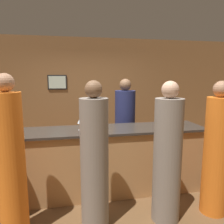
# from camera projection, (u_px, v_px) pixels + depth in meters

# --- Properties ---
(ground_plane) EXTENTS (14.00, 14.00, 0.00)m
(ground_plane) POSITION_uv_depth(u_px,v_px,m) (98.00, 191.00, 3.61)
(ground_plane) COLOR brown
(back_wall) EXTENTS (8.00, 0.08, 2.80)m
(back_wall) POSITION_uv_depth(u_px,v_px,m) (86.00, 96.00, 5.37)
(back_wall) COLOR brown
(back_wall) RESTS_ON ground_plane
(bar_counter) EXTENTS (3.50, 0.72, 1.06)m
(bar_counter) POSITION_uv_depth(u_px,v_px,m) (98.00, 161.00, 3.53)
(bar_counter) COLOR #B27F4C
(bar_counter) RESTS_ON ground_plane
(bartender) EXTENTS (0.39, 0.39, 1.84)m
(bartender) POSITION_uv_depth(u_px,v_px,m) (125.00, 130.00, 4.31)
(bartender) COLOR #1E234C
(bartender) RESTS_ON ground_plane
(guest_0) EXTENTS (0.32, 0.32, 1.92)m
(guest_0) POSITION_uv_depth(u_px,v_px,m) (11.00, 164.00, 2.47)
(guest_0) COLOR orange
(guest_0) RESTS_ON ground_plane
(guest_1) EXTENTS (0.34, 0.34, 1.83)m
(guest_1) POSITION_uv_depth(u_px,v_px,m) (216.00, 154.00, 2.95)
(guest_1) COLOR orange
(guest_1) RESTS_ON ground_plane
(guest_3) EXTENTS (0.36, 0.36, 1.83)m
(guest_3) POSITION_uv_depth(u_px,v_px,m) (167.00, 158.00, 2.79)
(guest_3) COLOR gray
(guest_3) RESTS_ON ground_plane
(guest_4) EXTENTS (0.34, 0.34, 1.84)m
(guest_4) POSITION_uv_depth(u_px,v_px,m) (94.00, 162.00, 2.66)
(guest_4) COLOR gray
(guest_4) RESTS_ON ground_plane
(wine_bottle_0) EXTENTS (0.07, 0.07, 0.26)m
(wine_bottle_0) POSITION_uv_depth(u_px,v_px,m) (181.00, 119.00, 3.76)
(wine_bottle_0) COLOR black
(wine_bottle_0) RESTS_ON bar_counter
(ice_bucket) EXTENTS (0.18, 0.18, 0.21)m
(ice_bucket) POSITION_uv_depth(u_px,v_px,m) (167.00, 119.00, 3.72)
(ice_bucket) COLOR #9E9993
(ice_bucket) RESTS_ON bar_counter
(wine_glass_0) EXTENTS (0.06, 0.06, 0.18)m
(wine_glass_0) POSITION_uv_depth(u_px,v_px,m) (94.00, 121.00, 3.38)
(wine_glass_0) COLOR silver
(wine_glass_0) RESTS_ON bar_counter
(wine_glass_1) EXTENTS (0.06, 0.06, 0.15)m
(wine_glass_1) POSITION_uv_depth(u_px,v_px,m) (82.00, 125.00, 3.20)
(wine_glass_1) COLOR silver
(wine_glass_1) RESTS_ON bar_counter
(wine_glass_2) EXTENTS (0.08, 0.08, 0.18)m
(wine_glass_2) POSITION_uv_depth(u_px,v_px,m) (80.00, 121.00, 3.36)
(wine_glass_2) COLOR silver
(wine_glass_2) RESTS_ON bar_counter
(wine_glass_3) EXTENTS (0.08, 0.08, 0.15)m
(wine_glass_3) POSITION_uv_depth(u_px,v_px,m) (172.00, 122.00, 3.41)
(wine_glass_3) COLOR silver
(wine_glass_3) RESTS_ON bar_counter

